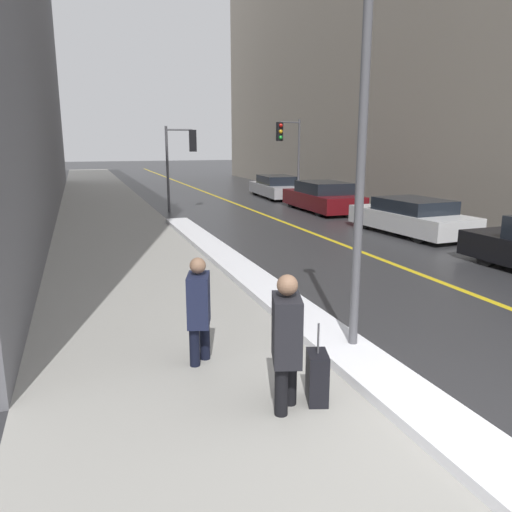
{
  "coord_description": "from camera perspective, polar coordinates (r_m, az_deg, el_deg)",
  "views": [
    {
      "loc": [
        -3.08,
        -3.61,
        2.89
      ],
      "look_at": [
        -0.4,
        4.0,
        1.05
      ],
      "focal_mm": 35.0,
      "sensor_mm": 36.0,
      "label": 1
    }
  ],
  "objects": [
    {
      "name": "parked_car_silver",
      "position": [
        27.06,
        2.36,
        7.89
      ],
      "size": [
        2.05,
        4.89,
        1.17
      ],
      "rotation": [
        0.0,
        0.0,
        1.51
      ],
      "color": "#B2B2B7",
      "rests_on": "ground"
    },
    {
      "name": "sidewalk_slab",
      "position": [
        18.86,
        -15.93,
        3.55
      ],
      "size": [
        4.0,
        80.0,
        0.01
      ],
      "color": "#9E9B93",
      "rests_on": "ground"
    },
    {
      "name": "ground_plane",
      "position": [
        5.56,
        18.99,
        -19.24
      ],
      "size": [
        160.0,
        160.0,
        0.0
      ],
      "primitive_type": "plane",
      "color": "#2D2D30"
    },
    {
      "name": "parked_car_maroon",
      "position": [
        21.82,
        7.59,
        6.68
      ],
      "size": [
        1.95,
        4.78,
        1.26
      ],
      "rotation": [
        0.0,
        0.0,
        1.55
      ],
      "color": "#600F14",
      "rests_on": "ground"
    },
    {
      "name": "road_centre_stripe",
      "position": [
        20.12,
        1.4,
        4.58
      ],
      "size": [
        0.16,
        80.0,
        0.0
      ],
      "color": "gold",
      "rests_on": "ground"
    },
    {
      "name": "snow_bank_curb",
      "position": [
        11.16,
        -1.46,
        -1.8
      ],
      "size": [
        0.79,
        16.19,
        0.14
      ],
      "color": "white",
      "rests_on": "ground"
    },
    {
      "name": "traffic_light_near",
      "position": [
        21.78,
        -8.3,
        11.87
      ],
      "size": [
        1.31,
        0.33,
        3.57
      ],
      "rotation": [
        0.0,
        0.0,
        -0.13
      ],
      "color": "#515156",
      "rests_on": "ground"
    },
    {
      "name": "building_facade_right",
      "position": [
        30.68,
        13.54,
        22.23
      ],
      "size": [
        6.0,
        36.0,
        16.15
      ],
      "color": "gray",
      "rests_on": "ground"
    },
    {
      "name": "traffic_light_far",
      "position": [
        25.35,
        3.63,
        12.84
      ],
      "size": [
        1.31,
        0.37,
        4.02
      ],
      "rotation": [
        0.0,
        0.0,
        3.23
      ],
      "color": "#515156",
      "rests_on": "ground"
    },
    {
      "name": "lamp_post",
      "position": [
        6.71,
        12.18,
        15.89
      ],
      "size": [
        0.28,
        0.28,
        5.56
      ],
      "color": "#515156",
      "rests_on": "ground"
    },
    {
      "name": "pedestrian_in_glasses",
      "position": [
        6.59,
        -6.55,
        -5.66
      ],
      "size": [
        0.4,
        0.53,
        1.45
      ],
      "rotation": [
        0.0,
        0.0,
        -1.88
      ],
      "color": "black",
      "rests_on": "ground"
    },
    {
      "name": "pedestrian_nearside",
      "position": [
        5.41,
        3.52,
        -9.21
      ],
      "size": [
        0.43,
        0.57,
        1.55
      ],
      "rotation": [
        0.0,
        0.0,
        -1.88
      ],
      "color": "black",
      "rests_on": "ground"
    },
    {
      "name": "parked_car_white",
      "position": [
        16.88,
        17.31,
        4.29
      ],
      "size": [
        2.09,
        4.52,
        1.14
      ],
      "rotation": [
        0.0,
        0.0,
        1.64
      ],
      "color": "silver",
      "rests_on": "ground"
    },
    {
      "name": "rolling_suitcase",
      "position": [
        5.82,
        7.0,
        -13.64
      ],
      "size": [
        0.32,
        0.41,
        0.95
      ],
      "rotation": [
        0.0,
        0.0,
        -1.88
      ],
      "color": "black",
      "rests_on": "ground"
    }
  ]
}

